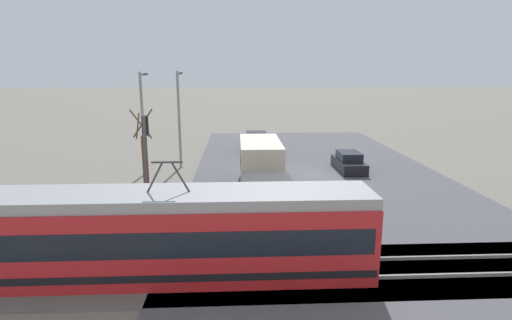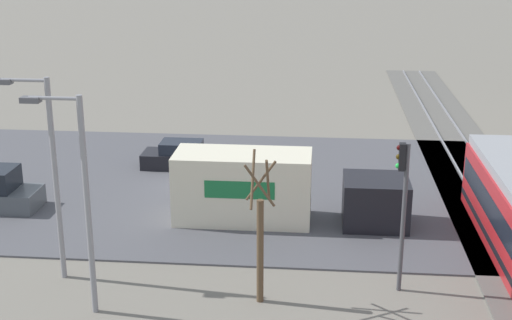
{
  "view_description": "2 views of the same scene",
  "coord_description": "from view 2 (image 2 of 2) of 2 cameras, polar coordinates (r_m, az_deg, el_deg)",
  "views": [
    {
      "loc": [
        5.97,
        28.28,
        7.55
      ],
      "look_at": [
        4.76,
        2.94,
        1.86
      ],
      "focal_mm": 28.0,
      "sensor_mm": 36.0,
      "label": 1
    },
    {
      "loc": [
        33.63,
        6.36,
        12.24
      ],
      "look_at": [
        4.62,
        3.64,
        2.9
      ],
      "focal_mm": 50.0,
      "sensor_mm": 36.0,
      "label": 2
    }
  ],
  "objects": [
    {
      "name": "ground_plane",
      "position": [
        36.35,
        -5.04,
        -1.98
      ],
      "size": [
        320.0,
        320.0,
        0.0
      ],
      "primitive_type": "plane",
      "color": "slate"
    },
    {
      "name": "street_lamp_near_crossing",
      "position": [
        26.25,
        -16.27,
        -0.38
      ],
      "size": [
        0.36,
        1.95,
        7.54
      ],
      "color": "gray",
      "rests_on": "ground"
    },
    {
      "name": "road_surface",
      "position": [
        36.34,
        -5.04,
        -1.92
      ],
      "size": [
        18.19,
        40.33,
        0.08
      ],
      "color": "#4C4C51",
      "rests_on": "ground"
    },
    {
      "name": "box_truck",
      "position": [
        31.12,
        1.5,
        -2.43
      ],
      "size": [
        2.58,
        10.15,
        3.07
      ],
      "color": "black",
      "rests_on": "ground"
    },
    {
      "name": "rail_bed",
      "position": [
        36.68,
        17.8,
        -2.53
      ],
      "size": [
        64.66,
        4.4,
        0.22
      ],
      "color": "#5B5954",
      "rests_on": "ground"
    },
    {
      "name": "sedan_car_0",
      "position": [
        38.71,
        -5.96,
        0.28
      ],
      "size": [
        1.81,
        4.22,
        1.43
      ],
      "color": "black",
      "rests_on": "ground"
    },
    {
      "name": "street_lamp_mid_block",
      "position": [
        23.51,
        -13.93,
        -2.37
      ],
      "size": [
        0.36,
        1.95,
        7.48
      ],
      "color": "gray",
      "rests_on": "ground"
    },
    {
      "name": "street_tree",
      "position": [
        24.18,
        0.33,
        -6.14
      ],
      "size": [
        1.26,
        1.04,
        5.36
      ],
      "color": "brown",
      "rests_on": "ground"
    },
    {
      "name": "traffic_light_pole",
      "position": [
        25.02,
        11.65,
        -2.97
      ],
      "size": [
        0.28,
        0.47,
        5.48
      ],
      "color": "#47474C",
      "rests_on": "ground"
    }
  ]
}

